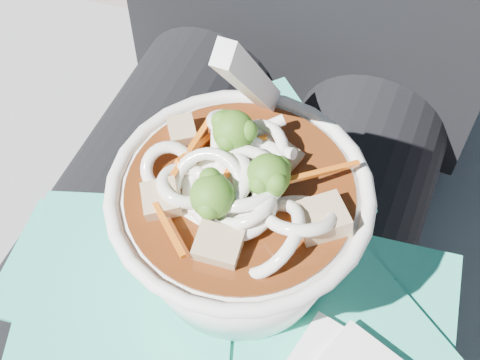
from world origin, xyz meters
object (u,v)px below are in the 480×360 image
at_px(lap, 195,303).
at_px(person_body, 237,200).
at_px(plastic_bag, 236,315).
at_px(udon_bowl, 240,218).
at_px(stone_ledge, 255,304).

bearing_deg(lap, person_body, 90.00).
xyz_separation_m(plastic_bag, udon_bowl, (-0.01, 0.03, 0.07)).
relative_size(stone_ledge, udon_bowl, 4.97).
bearing_deg(stone_ledge, plastic_bag, -74.75).
height_order(person_body, plastic_bag, person_body).
height_order(lap, person_body, person_body).
bearing_deg(person_body, udon_bowl, -66.71).
height_order(lap, plastic_bag, plastic_bag).
bearing_deg(lap, plastic_bag, -31.11).
xyz_separation_m(person_body, udon_bowl, (0.04, -0.09, 0.12)).
bearing_deg(person_body, plastic_bag, -68.11).
distance_m(person_body, udon_bowl, 0.15).
xyz_separation_m(lap, plastic_bag, (0.05, -0.03, 0.08)).
bearing_deg(udon_bowl, person_body, 113.29).
xyz_separation_m(stone_ledge, plastic_bag, (0.05, -0.18, 0.38)).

